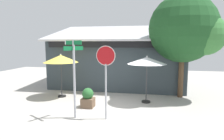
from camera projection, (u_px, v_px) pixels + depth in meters
The scene contains 8 objects.
ground_plane at pixel (110, 107), 9.61m from camera, with size 28.00×28.00×0.10m, color #ADA8A0.
cafe_building at pixel (119, 61), 14.32m from camera, with size 9.21×5.43×4.44m.
street_sign_post at pixel (74, 71), 7.84m from camera, with size 0.88×0.83×3.13m.
stop_sign at pixel (106, 69), 7.70m from camera, with size 0.76×0.07×2.92m.
patio_umbrella_mustard_left at pixel (61, 59), 11.00m from camera, with size 1.92×1.92×2.44m.
patio_umbrella_ivory_center at pixel (147, 61), 9.92m from camera, with size 1.96×1.96×2.40m.
shade_tree at pixel (186, 30), 10.65m from camera, with size 3.90×3.68×5.65m.
sidewalk_planter at pixel (88, 98), 9.38m from camera, with size 0.57×0.57×0.93m.
Camera 1 is at (1.86, -9.10, 2.99)m, focal length 31.92 mm.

